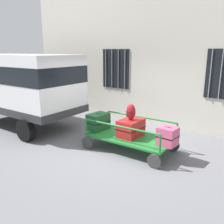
{
  "coord_description": "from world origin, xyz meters",
  "views": [
    {
      "loc": [
        3.48,
        -5.39,
        2.7
      ],
      "look_at": [
        -0.26,
        -0.02,
        1.0
      ],
      "focal_mm": 38.17,
      "sensor_mm": 36.0,
      "label": 1
    }
  ],
  "objects_px": {
    "suitcase_center_bottom": "(168,136)",
    "backpack": "(131,112)",
    "van": "(22,83)",
    "luggage_cart": "(130,138)",
    "suitcase_midleft_bottom": "(131,128)",
    "suitcase_left_bottom": "(98,122)"
  },
  "relations": [
    {
      "from": "suitcase_center_bottom",
      "to": "suitcase_midleft_bottom",
      "type": "bearing_deg",
      "value": 178.1
    },
    {
      "from": "luggage_cart",
      "to": "suitcase_center_bottom",
      "type": "relative_size",
      "value": 4.91
    },
    {
      "from": "suitcase_center_bottom",
      "to": "backpack",
      "type": "bearing_deg",
      "value": 178.63
    },
    {
      "from": "luggage_cart",
      "to": "backpack",
      "type": "distance_m",
      "value": 0.75
    },
    {
      "from": "suitcase_left_bottom",
      "to": "suitcase_midleft_bottom",
      "type": "relative_size",
      "value": 0.88
    },
    {
      "from": "backpack",
      "to": "suitcase_center_bottom",
      "type": "bearing_deg",
      "value": -1.37
    },
    {
      "from": "van",
      "to": "backpack",
      "type": "bearing_deg",
      "value": 3.54
    },
    {
      "from": "luggage_cart",
      "to": "suitcase_left_bottom",
      "type": "xyz_separation_m",
      "value": [
        -1.08,
        -0.04,
        0.3
      ]
    },
    {
      "from": "suitcase_midleft_bottom",
      "to": "backpack",
      "type": "xyz_separation_m",
      "value": [
        -0.0,
        -0.01,
        0.46
      ]
    },
    {
      "from": "suitcase_center_bottom",
      "to": "luggage_cart",
      "type": "bearing_deg",
      "value": 179.87
    },
    {
      "from": "suitcase_midleft_bottom",
      "to": "suitcase_center_bottom",
      "type": "relative_size",
      "value": 1.57
    },
    {
      "from": "van",
      "to": "suitcase_center_bottom",
      "type": "xyz_separation_m",
      "value": [
        5.42,
        0.24,
        -0.96
      ]
    },
    {
      "from": "van",
      "to": "luggage_cart",
      "type": "relative_size",
      "value": 1.83
    },
    {
      "from": "van",
      "to": "suitcase_midleft_bottom",
      "type": "xyz_separation_m",
      "value": [
        4.33,
        0.28,
        -0.95
      ]
    },
    {
      "from": "suitcase_midleft_bottom",
      "to": "suitcase_center_bottom",
      "type": "bearing_deg",
      "value": -1.9
    },
    {
      "from": "suitcase_midleft_bottom",
      "to": "suitcase_center_bottom",
      "type": "distance_m",
      "value": 1.08
    },
    {
      "from": "van",
      "to": "luggage_cart",
      "type": "distance_m",
      "value": 4.52
    },
    {
      "from": "suitcase_midleft_bottom",
      "to": "suitcase_center_bottom",
      "type": "height_order",
      "value": "suitcase_midleft_bottom"
    },
    {
      "from": "suitcase_left_bottom",
      "to": "suitcase_midleft_bottom",
      "type": "height_order",
      "value": "suitcase_left_bottom"
    },
    {
      "from": "van",
      "to": "luggage_cart",
      "type": "height_order",
      "value": "van"
    },
    {
      "from": "backpack",
      "to": "suitcase_midleft_bottom",
      "type": "bearing_deg",
      "value": 66.82
    },
    {
      "from": "luggage_cart",
      "to": "backpack",
      "type": "relative_size",
      "value": 5.44
    }
  ]
}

